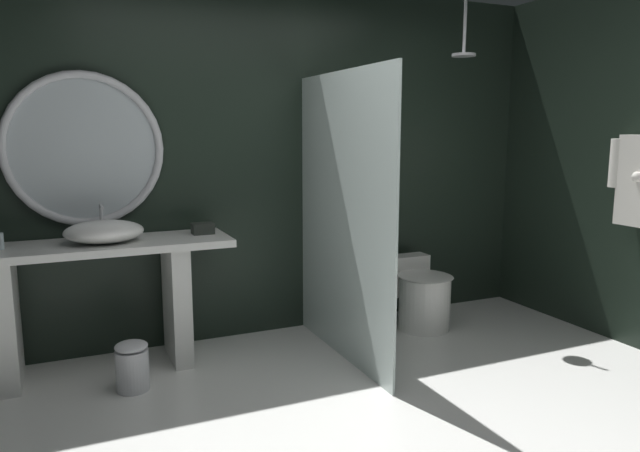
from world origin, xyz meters
TOP-DOWN VIEW (x-y plane):
  - ground_plane at (0.00, 0.00)m, footprint 5.76×5.76m
  - back_wall_panel at (0.00, 1.90)m, footprint 4.80×0.10m
  - side_wall_right at (2.35, 0.76)m, footprint 0.10×2.47m
  - vanity_counter at (-1.23, 1.57)m, footprint 1.71×0.53m
  - vessel_sink at (-1.16, 1.56)m, footprint 0.48×0.40m
  - tissue_box at (-0.52, 1.61)m, footprint 0.14×0.11m
  - round_wall_mirror at (-1.23, 1.81)m, footprint 1.00×0.05m
  - shower_glass_panel at (0.32, 1.16)m, footprint 0.02×1.38m
  - rain_shower_head at (1.45, 1.42)m, footprint 0.18×0.18m
  - toilet at (1.15, 1.45)m, footprint 0.42×0.59m
  - waste_bin at (-1.07, 1.18)m, footprint 0.19×0.19m

SIDE VIEW (x-z plane):
  - ground_plane at x=0.00m, z-range 0.00..0.00m
  - waste_bin at x=-1.07m, z-range 0.00..0.30m
  - toilet at x=1.15m, z-range -0.02..0.52m
  - vanity_counter at x=-1.23m, z-range 0.12..0.96m
  - tissue_box at x=-0.52m, z-range 0.84..0.92m
  - vessel_sink at x=-1.16m, z-range 0.80..1.03m
  - shower_glass_panel at x=0.32m, z-range 0.00..1.92m
  - back_wall_panel at x=0.00m, z-range 0.00..2.60m
  - side_wall_right at x=2.35m, z-range 0.00..2.60m
  - round_wall_mirror at x=-1.23m, z-range 0.91..1.92m
  - rain_shower_head at x=1.45m, z-range 1.95..2.36m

